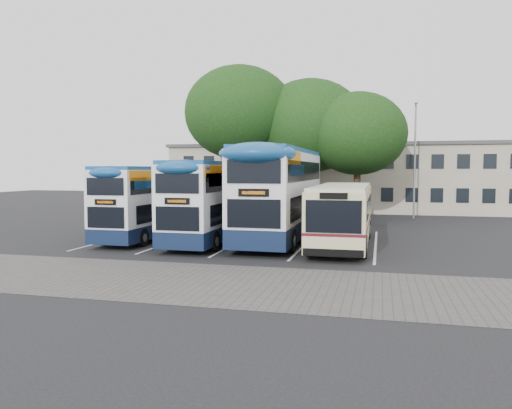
{
  "coord_description": "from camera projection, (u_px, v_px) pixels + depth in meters",
  "views": [
    {
      "loc": [
        3.44,
        -20.8,
        3.82
      ],
      "look_at": [
        -3.01,
        5.0,
        1.96
      ],
      "focal_mm": 35.0,
      "sensor_mm": 36.0,
      "label": 1
    }
  ],
  "objects": [
    {
      "name": "ground",
      "position": [
        296.0,
        260.0,
        21.23
      ],
      "size": [
        120.0,
        120.0,
        0.0
      ],
      "primitive_type": "plane",
      "color": "black",
      "rests_on": "ground"
    },
    {
      "name": "paving_strip",
      "position": [
        213.0,
        283.0,
        16.87
      ],
      "size": [
        40.0,
        6.0,
        0.01
      ],
      "primitive_type": "cube",
      "color": "#595654",
      "rests_on": "ground"
    },
    {
      "name": "bay_lines",
      "position": [
        243.0,
        240.0,
        26.98
      ],
      "size": [
        14.12,
        11.0,
        0.01
      ],
      "color": "silver",
      "rests_on": "ground"
    },
    {
      "name": "depot_building",
      "position": [
        343.0,
        177.0,
        47.13
      ],
      "size": [
        32.4,
        8.4,
        6.2
      ],
      "color": "#A69785",
      "rests_on": "ground"
    },
    {
      "name": "lamp_post",
      "position": [
        415.0,
        153.0,
        38.75
      ],
      "size": [
        0.25,
        1.05,
        9.06
      ],
      "color": "gray",
      "rests_on": "ground"
    },
    {
      "name": "tree_left",
      "position": [
        240.0,
        113.0,
        39.63
      ],
      "size": [
        8.75,
        8.75,
        12.07
      ],
      "color": "black",
      "rests_on": "ground"
    },
    {
      "name": "tree_mid",
      "position": [
        310.0,
        126.0,
        39.38
      ],
      "size": [
        8.63,
        8.63,
        10.95
      ],
      "color": "black",
      "rests_on": "ground"
    },
    {
      "name": "tree_right",
      "position": [
        358.0,
        134.0,
        37.1
      ],
      "size": [
        7.25,
        7.25,
        9.59
      ],
      "color": "black",
      "rests_on": "ground"
    },
    {
      "name": "bus_dd_left",
      "position": [
        151.0,
        199.0,
        27.94
      ],
      "size": [
        2.32,
        9.58,
        3.99
      ],
      "color": "#101E3E",
      "rests_on": "ground"
    },
    {
      "name": "bus_dd_mid",
      "position": [
        215.0,
        198.0,
        26.64
      ],
      "size": [
        2.47,
        10.17,
        4.24
      ],
      "color": "#101E3E",
      "rests_on": "ground"
    },
    {
      "name": "bus_dd_right",
      "position": [
        281.0,
        190.0,
        26.87
      ],
      "size": [
        2.86,
        11.79,
        4.92
      ],
      "color": "#101E3E",
      "rests_on": "ground"
    },
    {
      "name": "bus_single",
      "position": [
        343.0,
        211.0,
        25.08
      ],
      "size": [
        2.61,
        10.25,
        3.06
      ],
      "color": "beige",
      "rests_on": "ground"
    }
  ]
}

